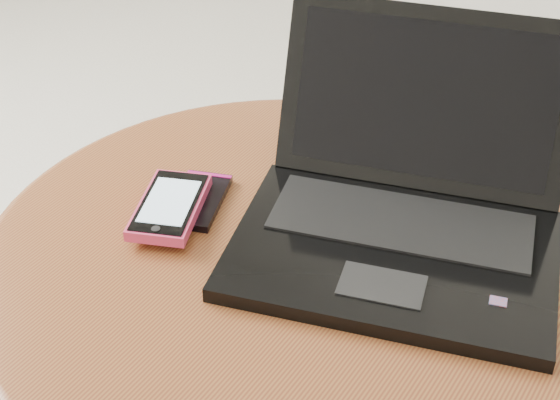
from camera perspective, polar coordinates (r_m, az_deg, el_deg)
The scene contains 4 objects.
table at distance 1.02m, azimuth 0.46°, elevation -8.37°, with size 0.70×0.70×0.56m.
laptop at distance 0.94m, azimuth 8.26°, elevation -0.49°, with size 0.42×0.41×0.22m.
phone_black at distance 1.01m, azimuth -5.56°, elevation -0.01°, with size 0.09×0.12×0.01m.
phone_pink at distance 0.98m, azimuth -7.44°, elevation -0.42°, with size 0.11×0.14×0.02m.
Camera 1 is at (0.35, -0.57, 1.15)m, focal length 54.17 mm.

